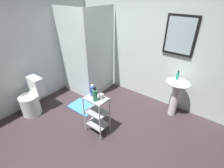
# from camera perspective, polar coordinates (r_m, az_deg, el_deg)

# --- Properties ---
(ground_plane) EXTENTS (4.20, 4.20, 0.02)m
(ground_plane) POSITION_cam_1_polar(r_m,az_deg,el_deg) (3.08, -7.05, -18.53)
(ground_plane) COLOR #35292D
(wall_back) EXTENTS (4.20, 0.14, 2.50)m
(wall_back) POSITION_cam_1_polar(r_m,az_deg,el_deg) (3.71, 12.31, 13.26)
(wall_back) COLOR silver
(wall_back) RESTS_ON ground_plane
(wall_left) EXTENTS (0.10, 4.20, 2.50)m
(wall_left) POSITION_cam_1_polar(r_m,az_deg,el_deg) (3.78, -29.50, 10.29)
(wall_left) COLOR silver
(wall_left) RESTS_ON ground_plane
(shower_stall) EXTENTS (0.92, 0.92, 2.00)m
(shower_stall) POSITION_cam_1_polar(r_m,az_deg,el_deg) (4.16, -8.08, 3.83)
(shower_stall) COLOR white
(shower_stall) RESTS_ON ground_plane
(pedestal_sink) EXTENTS (0.46, 0.37, 0.81)m
(pedestal_sink) POSITION_cam_1_polar(r_m,az_deg,el_deg) (3.43, 21.39, -2.10)
(pedestal_sink) COLOR white
(pedestal_sink) RESTS_ON ground_plane
(sink_faucet) EXTENTS (0.03, 0.03, 0.10)m
(sink_faucet) POSITION_cam_1_polar(r_m,az_deg,el_deg) (3.41, 22.89, 2.77)
(sink_faucet) COLOR silver
(sink_faucet) RESTS_ON pedestal_sink
(toilet) EXTENTS (0.37, 0.49, 0.76)m
(toilet) POSITION_cam_1_polar(r_m,az_deg,el_deg) (3.78, -25.96, -4.87)
(toilet) COLOR white
(toilet) RESTS_ON ground_plane
(storage_cart) EXTENTS (0.38, 0.28, 0.74)m
(storage_cart) POSITION_cam_1_polar(r_m,az_deg,el_deg) (2.90, -5.24, -9.80)
(storage_cart) COLOR silver
(storage_cart) RESTS_ON ground_plane
(hand_soap_bottle) EXTENTS (0.05, 0.05, 0.18)m
(hand_soap_bottle) POSITION_cam_1_polar(r_m,az_deg,el_deg) (3.29, 21.70, 2.69)
(hand_soap_bottle) COLOR #2DBC99
(hand_soap_bottle) RESTS_ON pedestal_sink
(body_wash_bottle_green) EXTENTS (0.07, 0.07, 0.25)m
(body_wash_bottle_green) POSITION_cam_1_polar(r_m,az_deg,el_deg) (2.60, -5.89, -3.76)
(body_wash_bottle_green) COLOR #3A945D
(body_wash_bottle_green) RESTS_ON storage_cart
(shampoo_bottle_blue) EXTENTS (0.08, 0.08, 0.20)m
(shampoo_bottle_blue) POSITION_cam_1_polar(r_m,az_deg,el_deg) (2.74, -6.74, -2.28)
(shampoo_bottle_blue) COLOR #354DB9
(shampoo_bottle_blue) RESTS_ON storage_cart
(rinse_cup) EXTENTS (0.07, 0.07, 0.09)m
(rinse_cup) POSITION_cam_1_polar(r_m,az_deg,el_deg) (2.68, -3.70, -4.25)
(rinse_cup) COLOR silver
(rinse_cup) RESTS_ON storage_cart
(bath_mat) EXTENTS (0.60, 0.40, 0.02)m
(bath_mat) POSITION_cam_1_polar(r_m,az_deg,el_deg) (3.76, -10.03, -7.77)
(bath_mat) COLOR teal
(bath_mat) RESTS_ON ground_plane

